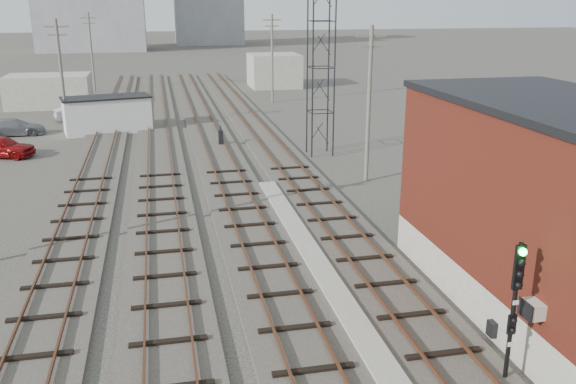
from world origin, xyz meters
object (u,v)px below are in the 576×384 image
object	(u,v)px
site_trailer	(107,114)
car_grey	(14,127)
car_silver	(81,112)
signal_mast	(515,303)
car_red	(1,147)
switch_stand	(221,137)

from	to	relation	value
site_trailer	car_grey	distance (m)	7.27
car_silver	signal_mast	bearing A→B (deg)	-175.82
car_silver	site_trailer	bearing A→B (deg)	-170.56
signal_mast	car_silver	distance (m)	46.61
signal_mast	car_red	world-z (taller)	signal_mast
car_red	switch_stand	bearing A→B (deg)	-72.26
signal_mast	car_grey	xyz separation A→B (m)	(-20.37, 38.16, -1.85)
car_grey	car_silver	bearing A→B (deg)	-40.96
car_silver	car_grey	world-z (taller)	car_silver
car_red	car_silver	world-z (taller)	car_red
car_grey	signal_mast	bearing A→B (deg)	-154.38
site_trailer	car_silver	size ratio (longest dim) A/B	1.66
signal_mast	car_red	xyz separation A→B (m)	(-19.75, 30.68, -1.76)
switch_stand	car_grey	size ratio (longest dim) A/B	0.32
site_trailer	car_red	world-z (taller)	site_trailer
signal_mast	car_grey	bearing A→B (deg)	118.10
switch_stand	site_trailer	xyz separation A→B (m)	(-8.45, 7.18, 0.78)
car_red	car_grey	size ratio (longest dim) A/B	0.97
car_silver	car_grey	size ratio (longest dim) A/B	0.97
switch_stand	site_trailer	bearing A→B (deg)	141.17
car_red	site_trailer	bearing A→B (deg)	-24.86
signal_mast	site_trailer	world-z (taller)	signal_mast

